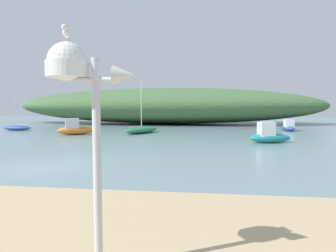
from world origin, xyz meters
name	(u,v)px	position (x,y,z in m)	size (l,w,h in m)	color
ground_plane	(44,167)	(0.00, 0.00, 0.00)	(120.00, 120.00, 0.00)	gray
distant_hill	(167,106)	(1.44, 31.39, 2.71)	(47.06, 14.45, 5.41)	#476B3D
mast_structure	(76,80)	(4.97, -7.35, 2.98)	(1.26, 0.60, 3.31)	silver
seagull_on_radar	(67,32)	(4.85, -7.37, 3.63)	(0.14, 0.30, 0.22)	orange
sailboat_east_reach	(17,128)	(-13.33, 16.98, 0.28)	(3.21, 1.13, 3.56)	#2D4C9E
motorboat_mid_channel	(269,135)	(11.55, 9.40, 0.53)	(3.17, 1.65, 1.50)	teal
sailboat_centre_water	(141,130)	(0.91, 15.39, 0.33)	(3.35, 4.47, 5.05)	#287A4C
motorboat_near_shore	(75,129)	(-4.88, 13.24, 0.56)	(3.41, 2.55, 1.52)	orange
motorboat_far_left	(288,127)	(15.98, 19.94, 0.44)	(1.07, 3.06, 1.22)	#2D4C9E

